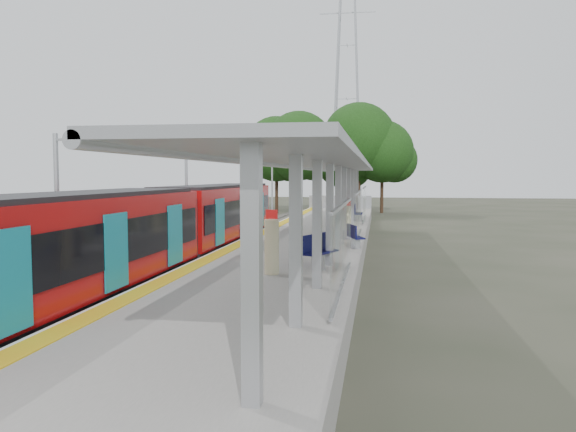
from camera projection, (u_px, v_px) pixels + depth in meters
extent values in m
plane|color=#474438|center=(167.00, 407.00, 9.90)|extent=(200.00, 200.00, 0.00)
cube|color=#59544C|center=(225.00, 249.00, 30.30)|extent=(3.00, 70.00, 0.24)
cube|color=gray|center=(308.00, 244.00, 29.56)|extent=(6.00, 50.00, 1.00)
cube|color=gold|center=(261.00, 234.00, 29.93)|extent=(0.60, 50.00, 0.02)
cube|color=#9EA0A5|center=(340.00, 202.00, 54.05)|extent=(6.00, 0.10, 1.20)
cube|color=black|center=(70.00, 304.00, 15.04)|extent=(2.50, 13.50, 0.70)
cube|color=#9F0B0C|center=(68.00, 245.00, 14.93)|extent=(2.65, 13.50, 2.50)
cube|color=black|center=(68.00, 243.00, 14.92)|extent=(2.72, 12.96, 1.20)
cube|color=black|center=(67.00, 196.00, 14.84)|extent=(2.40, 12.82, 0.15)
cube|color=#0D7588|center=(116.00, 251.00, 14.72)|extent=(0.04, 1.30, 2.00)
cube|color=black|center=(218.00, 243.00, 28.93)|extent=(2.50, 13.50, 0.70)
cube|color=#9F0B0C|center=(218.00, 212.00, 28.81)|extent=(2.65, 13.50, 2.50)
cube|color=black|center=(218.00, 211.00, 28.81)|extent=(2.72, 12.96, 1.20)
cube|color=black|center=(218.00, 186.00, 28.72)|extent=(2.40, 12.83, 0.15)
cube|color=#0D7588|center=(244.00, 215.00, 28.61)|extent=(0.04, 1.30, 2.00)
cylinder|color=black|center=(188.00, 262.00, 24.29)|extent=(2.20, 0.70, 0.70)
cube|color=black|center=(167.00, 229.00, 21.89)|extent=(2.30, 0.80, 2.40)
cube|color=#9EA0A5|center=(252.00, 276.00, 7.42)|extent=(0.25, 0.25, 3.50)
cube|color=#9EA0A5|center=(296.00, 241.00, 11.35)|extent=(0.25, 0.25, 3.50)
cube|color=#9EA0A5|center=(317.00, 225.00, 15.29)|extent=(0.25, 0.25, 3.50)
cube|color=#9EA0A5|center=(330.00, 215.00, 19.23)|extent=(0.25, 0.25, 3.50)
cube|color=#9EA0A5|center=(338.00, 208.00, 23.17)|extent=(0.25, 0.25, 3.50)
cube|color=#9EA0A5|center=(344.00, 203.00, 27.11)|extent=(0.25, 0.25, 3.50)
cube|color=#9EA0A5|center=(348.00, 200.00, 31.05)|extent=(0.25, 0.25, 3.50)
cube|color=#9EA0A5|center=(352.00, 197.00, 34.99)|extent=(0.25, 0.25, 3.50)
cube|color=#9EA0A5|center=(354.00, 195.00, 38.93)|extent=(0.25, 0.25, 3.50)
cube|color=#9EA0A5|center=(357.00, 193.00, 42.87)|extent=(0.25, 0.25, 3.50)
cube|color=gray|center=(333.00, 165.00, 25.07)|extent=(3.20, 38.00, 0.16)
cylinder|color=#9EA0A5|center=(298.00, 167.00, 25.33)|extent=(0.24, 38.00, 0.24)
cube|color=silver|center=(337.00, 255.00, 13.25)|extent=(0.05, 3.70, 2.20)
cube|color=silver|center=(347.00, 237.00, 17.19)|extent=(0.05, 3.70, 2.20)
cube|color=silver|center=(357.00, 218.00, 25.07)|extent=(0.05, 3.70, 2.20)
cube|color=silver|center=(360.00, 212.00, 29.01)|extent=(0.05, 3.70, 2.20)
cube|color=silver|center=(364.00, 205.00, 36.89)|extent=(0.05, 3.70, 2.20)
cube|color=silver|center=(365.00, 202.00, 40.82)|extent=(0.05, 3.70, 2.20)
cylinder|color=#382316|center=(277.00, 192.00, 61.55)|extent=(0.36, 0.36, 4.69)
sphere|color=#1E4D16|center=(277.00, 149.00, 61.22)|extent=(7.13, 7.13, 7.13)
cylinder|color=#382316|center=(299.00, 192.00, 59.91)|extent=(0.36, 0.36, 4.86)
sphere|color=#1E4D16|center=(299.00, 146.00, 59.57)|extent=(7.38, 7.38, 7.38)
cylinder|color=#382316|center=(342.00, 196.00, 62.95)|extent=(0.36, 0.36, 3.77)
sphere|color=#1E4D16|center=(342.00, 162.00, 62.68)|extent=(5.72, 5.72, 5.72)
cylinder|color=#382316|center=(359.00, 189.00, 62.12)|extent=(0.36, 0.36, 5.39)
sphere|color=#1E4D16|center=(359.00, 140.00, 61.74)|extent=(8.19, 8.19, 8.19)
cylinder|color=#382316|center=(382.00, 193.00, 61.95)|extent=(0.36, 0.36, 4.51)
sphere|color=#1E4D16|center=(382.00, 152.00, 61.63)|extent=(6.86, 6.86, 6.86)
cylinder|color=#9EA0A5|center=(58.00, 220.00, 17.60)|extent=(0.16, 0.16, 5.40)
cube|color=#9EA0A5|center=(85.00, 139.00, 17.26)|extent=(2.00, 0.08, 0.08)
cylinder|color=#9EA0A5|center=(187.00, 202.00, 29.42)|extent=(0.16, 0.16, 5.40)
cube|color=#9EA0A5|center=(204.00, 154.00, 29.08)|extent=(2.00, 0.08, 0.08)
cylinder|color=#9EA0A5|center=(242.00, 195.00, 41.23)|extent=(0.16, 0.16, 5.40)
cube|color=#9EA0A5|center=(255.00, 161.00, 40.90)|extent=(2.00, 0.08, 0.08)
cylinder|color=#9EA0A5|center=(272.00, 191.00, 53.05)|extent=(0.16, 0.16, 5.40)
cube|color=#9EA0A5|center=(282.00, 164.00, 52.71)|extent=(2.00, 0.08, 0.08)
cube|color=#0E0E47|center=(321.00, 252.00, 18.97)|extent=(1.11, 1.70, 0.07)
cube|color=#0E0E47|center=(315.00, 243.00, 18.98)|extent=(0.71, 1.53, 0.60)
cube|color=#9EA0A5|center=(319.00, 263.00, 18.35)|extent=(0.43, 0.23, 0.48)
cube|color=#9EA0A5|center=(323.00, 257.00, 19.64)|extent=(0.43, 0.23, 0.48)
cube|color=#0E0E47|center=(356.00, 237.00, 24.33)|extent=(0.86, 1.49, 0.06)
cube|color=#0E0E47|center=(352.00, 231.00, 24.34)|extent=(0.51, 1.37, 0.52)
cube|color=#9EA0A5|center=(355.00, 244.00, 23.78)|extent=(0.38, 0.17, 0.42)
cube|color=#9EA0A5|center=(356.00, 241.00, 24.90)|extent=(0.38, 0.17, 0.42)
cube|color=#0E0E47|center=(359.00, 213.00, 38.57)|extent=(0.52, 1.71, 0.07)
cube|color=#0E0E47|center=(355.00, 208.00, 38.58)|extent=(0.07, 1.71, 0.63)
cube|color=#9EA0A5|center=(358.00, 218.00, 37.92)|extent=(0.46, 0.07, 0.50)
cube|color=#9EA0A5|center=(359.00, 216.00, 39.26)|extent=(0.46, 0.07, 0.50)
cylinder|color=beige|center=(272.00, 247.00, 17.54)|extent=(0.46, 0.46, 1.71)
cube|color=red|center=(272.00, 214.00, 17.47)|extent=(0.40, 0.20, 0.29)
cylinder|color=beige|center=(347.00, 221.00, 29.07)|extent=(0.40, 0.40, 1.52)
cube|color=red|center=(347.00, 203.00, 29.01)|extent=(0.36, 0.08, 0.25)
cylinder|color=#9EA0A5|center=(318.00, 248.00, 20.03)|extent=(0.60, 0.60, 1.03)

